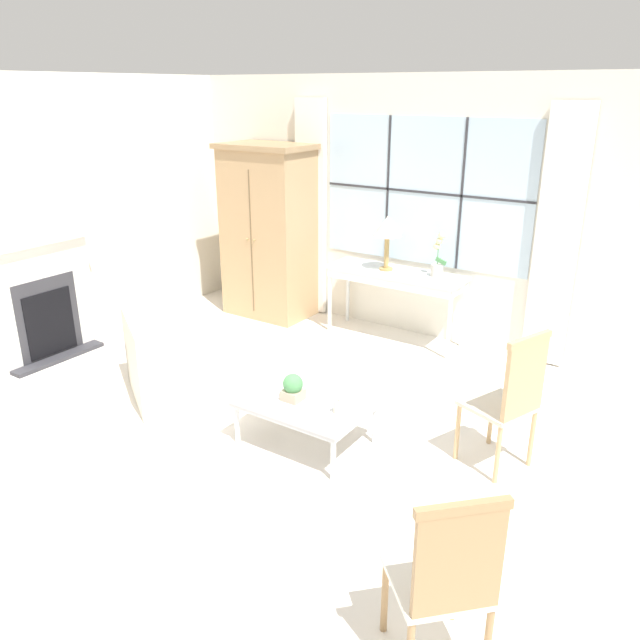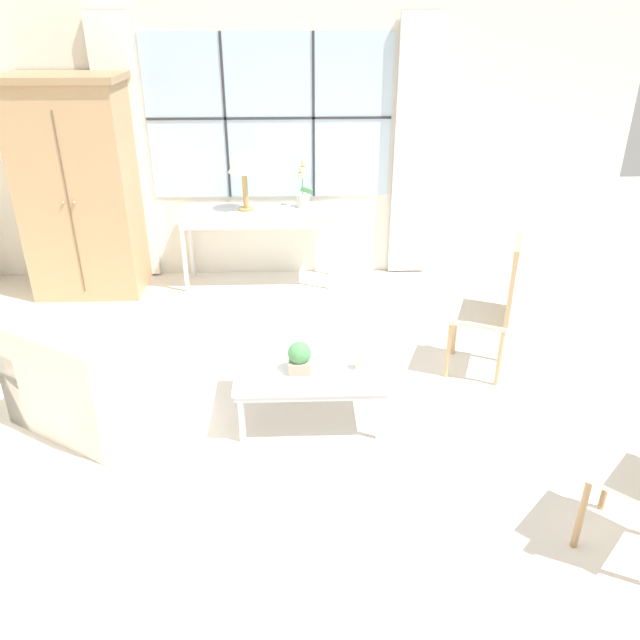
# 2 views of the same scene
# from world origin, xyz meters

# --- Properties ---
(ground_plane) EXTENTS (14.00, 14.00, 0.00)m
(ground_plane) POSITION_xyz_m (0.00, 0.00, 0.00)
(ground_plane) COLOR silver
(wall_back_windowed) EXTENTS (7.20, 0.14, 2.80)m
(wall_back_windowed) POSITION_xyz_m (0.00, 3.02, 1.40)
(wall_back_windowed) COLOR silver
(wall_back_windowed) RESTS_ON ground_plane
(wall_left) EXTENTS (0.06, 7.20, 2.80)m
(wall_left) POSITION_xyz_m (-3.03, 0.60, 1.40)
(wall_left) COLOR silver
(wall_left) RESTS_ON ground_plane
(fireplace) EXTENTS (0.34, 1.19, 2.21)m
(fireplace) POSITION_xyz_m (-2.91, 0.23, 0.74)
(fireplace) COLOR #2D2D33
(fireplace) RESTS_ON ground_plane
(armoire) EXTENTS (1.09, 0.74, 2.05)m
(armoire) POSITION_xyz_m (-1.81, 2.61, 1.03)
(armoire) COLOR tan
(armoire) RESTS_ON ground_plane
(console_table) EXTENTS (1.54, 0.48, 0.79)m
(console_table) POSITION_xyz_m (-0.14, 2.70, 0.70)
(console_table) COLOR silver
(console_table) RESTS_ON ground_plane
(table_lamp) EXTENTS (0.31, 0.31, 0.60)m
(table_lamp) POSITION_xyz_m (-0.25, 2.67, 1.25)
(table_lamp) COLOR #9E7F47
(table_lamp) RESTS_ON console_table
(potted_orchid) EXTENTS (0.17, 0.13, 0.47)m
(potted_orchid) POSITION_xyz_m (0.31, 2.76, 0.96)
(potted_orchid) COLOR #BCB7AD
(potted_orchid) RESTS_ON console_table
(armchair_upholstered) EXTENTS (1.25, 1.23, 0.77)m
(armchair_upholstered) POSITION_xyz_m (-1.15, 0.39, 0.27)
(armchair_upholstered) COLOR beige
(armchair_upholstered) RESTS_ON ground_plane
(side_chair_wooden) EXTENTS (0.57, 0.57, 1.09)m
(side_chair_wooden) POSITION_xyz_m (1.73, 0.86, 0.61)
(side_chair_wooden) COLOR beige
(side_chair_wooden) RESTS_ON ground_plane
(accent_chair_wooden) EXTENTS (0.62, 0.62, 1.05)m
(accent_chair_wooden) POSITION_xyz_m (2.04, -1.00, 0.59)
(accent_chair_wooden) COLOR white
(accent_chair_wooden) RESTS_ON ground_plane
(coffee_table) EXTENTS (1.00, 0.71, 0.40)m
(coffee_table) POSITION_xyz_m (0.32, 0.34, 0.36)
(coffee_table) COLOR silver
(coffee_table) RESTS_ON ground_plane
(potted_plant_small) EXTENTS (0.16, 0.16, 0.21)m
(potted_plant_small) POSITION_xyz_m (0.25, 0.26, 0.50)
(potted_plant_small) COLOR tan
(potted_plant_small) RESTS_ON coffee_table
(pillar_candle) EXTENTS (0.10, 0.10, 0.11)m
(pillar_candle) POSITION_xyz_m (0.66, 0.27, 0.45)
(pillar_candle) COLOR silver
(pillar_candle) RESTS_ON coffee_table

